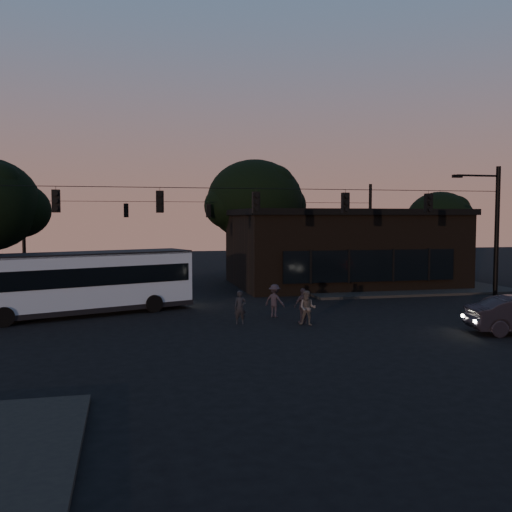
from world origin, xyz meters
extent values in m
plane|color=black|center=(0.00, 0.00, 0.00)|extent=(120.00, 120.00, 0.00)
cube|color=black|center=(12.00, 14.00, 0.07)|extent=(14.00, 10.00, 0.15)
cube|color=black|center=(9.00, 16.00, 2.50)|extent=(15.00, 10.00, 5.00)
cube|color=black|center=(9.00, 16.00, 5.20)|extent=(15.40, 10.40, 0.40)
cube|color=black|center=(9.00, 10.88, 1.80)|extent=(11.50, 0.18, 2.00)
cylinder|color=black|center=(4.00, 22.00, 2.00)|extent=(0.44, 0.44, 4.00)
ellipsoid|color=black|center=(4.00, 22.00, 6.20)|extent=(7.60, 7.60, 6.46)
cylinder|color=black|center=(18.00, 18.00, 1.50)|extent=(0.44, 0.44, 3.00)
ellipsoid|color=black|center=(18.00, 18.00, 4.65)|extent=(5.20, 5.20, 4.42)
cylinder|color=black|center=(13.00, 4.00, 3.75)|extent=(0.24, 0.24, 7.50)
cylinder|color=black|center=(0.00, 4.00, 6.20)|extent=(26.00, 0.03, 0.03)
cube|color=black|center=(-9.00, 4.00, 5.55)|extent=(0.34, 0.30, 1.00)
cube|color=black|center=(-4.50, 4.00, 5.55)|extent=(0.34, 0.30, 1.00)
cube|color=black|center=(0.00, 4.00, 5.55)|extent=(0.34, 0.30, 1.00)
cube|color=black|center=(4.50, 4.00, 5.55)|extent=(0.34, 0.30, 1.00)
cube|color=black|center=(9.00, 4.00, 5.55)|extent=(0.34, 0.30, 1.00)
cylinder|color=black|center=(-13.00, 20.00, 3.75)|extent=(0.24, 0.24, 7.50)
cylinder|color=black|center=(13.00, 20.00, 3.75)|extent=(0.24, 0.24, 7.50)
cylinder|color=black|center=(0.00, 20.00, 6.00)|extent=(26.00, 0.03, 0.03)
cube|color=black|center=(-6.00, 20.00, 5.35)|extent=(0.34, 0.30, 1.00)
cube|color=black|center=(0.00, 20.00, 5.35)|extent=(0.34, 0.30, 1.00)
cube|color=black|center=(6.00, 20.00, 5.35)|extent=(0.34, 0.30, 1.00)
cube|color=#9CB0C6|center=(-8.20, 6.85, 1.74)|extent=(11.11, 6.22, 2.59)
cube|color=black|center=(-8.20, 6.85, 1.99)|extent=(10.72, 6.10, 0.90)
cube|color=black|center=(-8.20, 6.85, 3.03)|extent=(11.11, 6.22, 0.15)
cube|color=black|center=(-8.20, 6.85, 0.35)|extent=(11.23, 6.31, 0.25)
cylinder|color=black|center=(-11.34, 4.32, 0.45)|extent=(0.93, 0.55, 0.90)
cylinder|color=black|center=(-4.69, 6.86, 0.45)|extent=(0.93, 0.55, 0.90)
cylinder|color=black|center=(-5.58, 9.18, 0.45)|extent=(0.93, 0.55, 0.90)
imported|color=black|center=(-1.02, 2.74, 0.76)|extent=(0.59, 0.42, 1.53)
imported|color=#4F4B48|center=(1.85, 1.73, 0.78)|extent=(0.94, 0.86, 1.57)
imported|color=#302B35|center=(1.83, 2.27, 0.81)|extent=(1.01, 0.59, 1.61)
imported|color=#242028|center=(0.97, 4.17, 0.80)|extent=(1.16, 1.13, 1.60)
camera|label=1|loc=(-6.02, -22.39, 4.82)|focal=40.00mm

